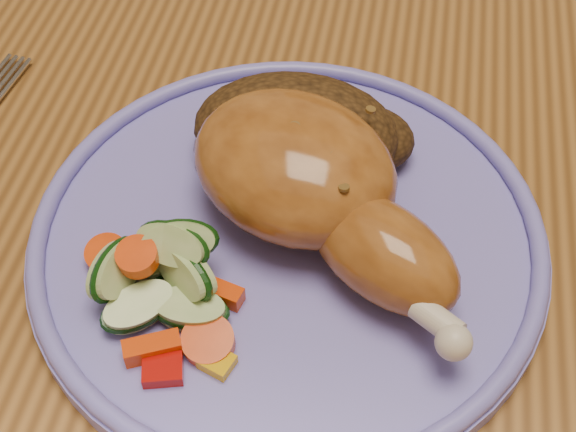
% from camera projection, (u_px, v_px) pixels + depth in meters
% --- Properties ---
extents(dining_table, '(0.90, 1.40, 0.75)m').
position_uv_depth(dining_table, '(410.00, 254.00, 0.55)').
color(dining_table, brown).
rests_on(dining_table, ground).
extents(plate, '(0.28, 0.28, 0.01)m').
position_uv_depth(plate, '(288.00, 240.00, 0.44)').
color(plate, '#746CCF').
rests_on(plate, dining_table).
extents(plate_rim, '(0.28, 0.28, 0.01)m').
position_uv_depth(plate_rim, '(288.00, 228.00, 0.43)').
color(plate_rim, '#746CCF').
rests_on(plate_rim, plate).
extents(chicken_leg, '(0.18, 0.17, 0.06)m').
position_uv_depth(chicken_leg, '(315.00, 186.00, 0.42)').
color(chicken_leg, '#A25D22').
rests_on(chicken_leg, plate).
extents(rice_pilaf, '(0.13, 0.09, 0.05)m').
position_uv_depth(rice_pilaf, '(300.00, 134.00, 0.46)').
color(rice_pilaf, '#402810').
rests_on(rice_pilaf, plate).
extents(vegetable_pile, '(0.09, 0.09, 0.05)m').
position_uv_depth(vegetable_pile, '(160.00, 279.00, 0.40)').
color(vegetable_pile, '#A50A05').
rests_on(vegetable_pile, plate).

